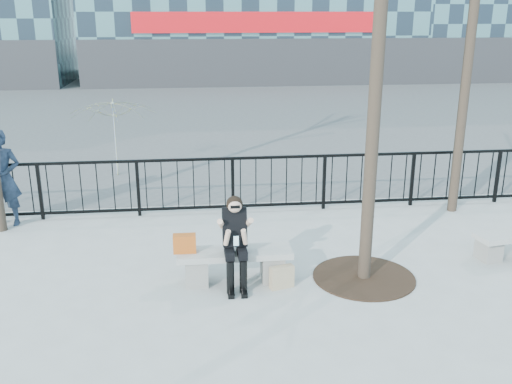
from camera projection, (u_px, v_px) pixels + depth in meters
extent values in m
plane|color=gray|center=(235.00, 281.00, 8.31)|extent=(120.00, 120.00, 0.00)
cube|color=#474747|center=(205.00, 110.00, 22.50)|extent=(60.00, 23.00, 0.01)
cube|color=black|center=(222.00, 159.00, 10.82)|extent=(14.00, 0.05, 0.05)
cube|color=black|center=(223.00, 206.00, 11.11)|extent=(14.00, 0.05, 0.05)
cube|color=#2D2D30|center=(259.00, 63.00, 29.05)|extent=(18.00, 0.08, 2.40)
cube|color=red|center=(260.00, 22.00, 28.38)|extent=(12.60, 0.12, 1.00)
cylinder|color=black|center=(381.00, 12.00, 7.28)|extent=(0.18, 0.18, 7.50)
cylinder|color=black|center=(472.00, 26.00, 10.19)|extent=(0.18, 0.18, 7.00)
cylinder|color=black|center=(364.00, 277.00, 8.41)|extent=(1.50, 1.50, 0.02)
cube|color=slate|center=(197.00, 271.00, 8.18)|extent=(0.32, 0.38, 0.40)
cube|color=slate|center=(272.00, 267.00, 8.30)|extent=(0.32, 0.38, 0.40)
cube|color=gray|center=(235.00, 253.00, 8.17)|extent=(1.65, 0.46, 0.09)
cube|color=slate|center=(489.00, 249.00, 8.99)|extent=(0.29, 0.35, 0.36)
cube|color=#B74E16|center=(185.00, 243.00, 8.06)|extent=(0.32, 0.15, 0.27)
cube|color=#C5AD8B|center=(282.00, 277.00, 8.07)|extent=(0.36, 0.22, 0.32)
imported|color=black|center=(3.00, 178.00, 10.25)|extent=(0.66, 0.45, 1.77)
imported|color=yellow|center=(116.00, 138.00, 13.36)|extent=(2.50, 2.53, 1.84)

